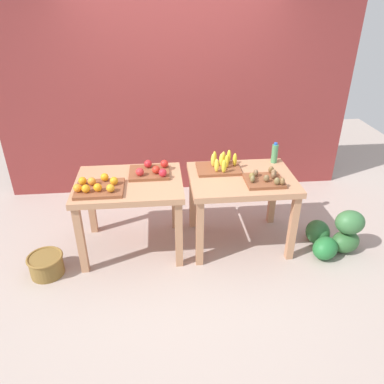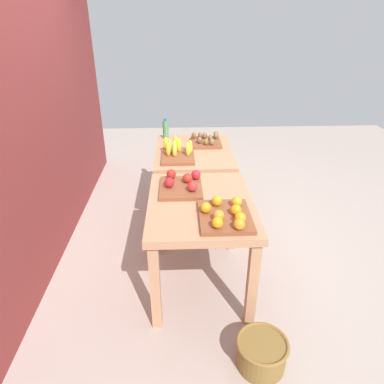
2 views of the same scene
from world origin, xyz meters
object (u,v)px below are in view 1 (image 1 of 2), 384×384
at_px(water_bottle, 275,153).
at_px(display_table_left, 130,192).
at_px(kiwi_bin, 265,179).
at_px(orange_bin, 98,187).
at_px(wicker_basket, 46,264).
at_px(display_table_right, 241,187).
at_px(banana_crate, 220,166).
at_px(apple_bin, 151,171).
at_px(watermelon_pile, 334,235).

bearing_deg(water_bottle, display_table_left, -168.84).
xyz_separation_m(display_table_left, kiwi_bin, (1.31, -0.15, 0.15)).
distance_m(orange_bin, wicker_basket, 0.92).
bearing_deg(water_bottle, kiwi_bin, -116.26).
bearing_deg(wicker_basket, display_table_left, 23.16).
distance_m(display_table_right, banana_crate, 0.31).
bearing_deg(display_table_right, wicker_basket, -169.76).
distance_m(display_table_left, apple_bin, 0.30).
bearing_deg(display_table_right, watermelon_pile, -15.07).
distance_m(banana_crate, kiwi_bin, 0.50).
relative_size(kiwi_bin, wicker_basket, 1.07).
height_order(water_bottle, watermelon_pile, water_bottle).
bearing_deg(orange_bin, display_table_right, 6.38).
height_order(orange_bin, kiwi_bin, orange_bin).
relative_size(display_table_left, kiwi_bin, 2.89).
xyz_separation_m(display_table_left, water_bottle, (1.53, 0.30, 0.22)).
xyz_separation_m(display_table_right, banana_crate, (-0.19, 0.17, 0.16)).
distance_m(water_bottle, watermelon_pile, 1.05).
bearing_deg(display_table_left, water_bottle, 11.16).
distance_m(display_table_right, water_bottle, 0.56).
relative_size(orange_bin, apple_bin, 1.13).
relative_size(kiwi_bin, watermelon_pile, 0.58).
bearing_deg(orange_bin, kiwi_bin, 0.33).
bearing_deg(wicker_basket, watermelon_pile, 1.82).
height_order(orange_bin, watermelon_pile, orange_bin).
distance_m(kiwi_bin, water_bottle, 0.51).
relative_size(display_table_right, banana_crate, 2.36).
bearing_deg(banana_crate, watermelon_pile, -20.53).
xyz_separation_m(water_bottle, watermelon_pile, (0.55, -0.56, -0.71)).
xyz_separation_m(display_table_left, watermelon_pile, (2.08, -0.26, -0.49)).
relative_size(display_table_right, watermelon_pile, 1.68).
bearing_deg(banana_crate, orange_bin, -164.60).
xyz_separation_m(display_table_right, watermelon_pile, (0.96, -0.26, -0.49)).
bearing_deg(orange_bin, display_table_left, 30.02).
xyz_separation_m(apple_bin, wicker_basket, (-1.04, -0.49, -0.71)).
bearing_deg(kiwi_bin, watermelon_pile, -8.28).
distance_m(watermelon_pile, wicker_basket, 2.90).
bearing_deg(banana_crate, display_table_right, -41.74).
height_order(display_table_right, apple_bin, apple_bin).
bearing_deg(apple_bin, display_table_left, -147.77).
height_order(display_table_left, banana_crate, banana_crate).
relative_size(banana_crate, watermelon_pile, 0.71).
bearing_deg(apple_bin, display_table_right, -8.78).
relative_size(apple_bin, kiwi_bin, 1.11).
distance_m(display_table_right, orange_bin, 1.41).
bearing_deg(display_table_left, wicker_basket, -156.84).
distance_m(display_table_right, kiwi_bin, 0.28).
relative_size(display_table_left, watermelon_pile, 1.68).
bearing_deg(display_table_right, display_table_left, 180.00).
relative_size(apple_bin, wicker_basket, 1.19).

